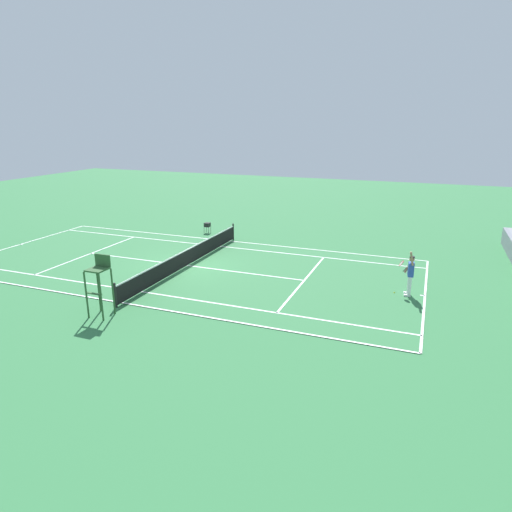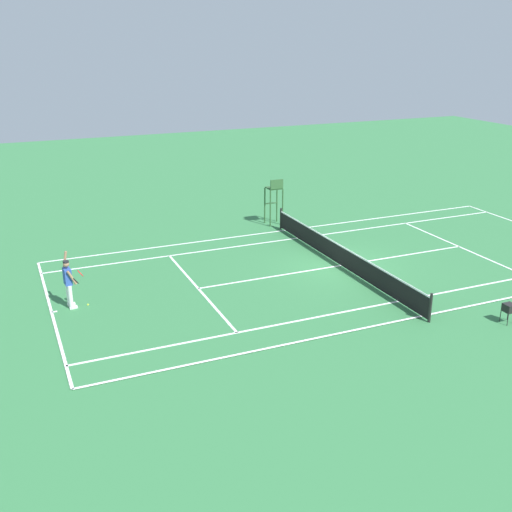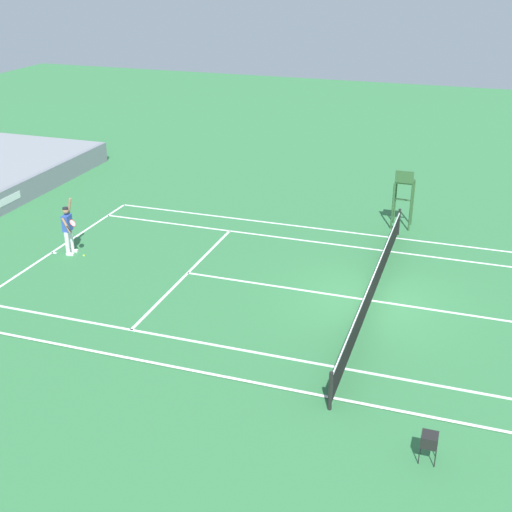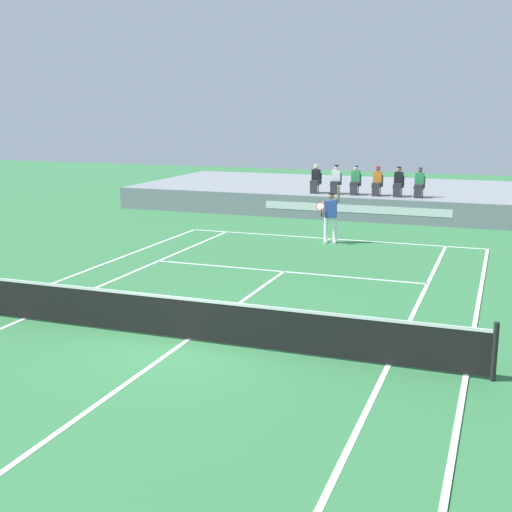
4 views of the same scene
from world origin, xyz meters
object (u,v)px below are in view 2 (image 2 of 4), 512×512
Objects in this scene: tennis_player at (69,282)px; umpire_chair at (274,195)px; tennis_ball at (88,305)px; ball_hopper at (509,308)px.

umpire_chair is (6.58, -11.18, 0.56)m from tennis_player.
tennis_ball is 0.10× the size of ball_hopper.
tennis_player is at bearing 62.08° from ball_hopper.
umpire_chair reaches higher than ball_hopper.
ball_hopper is at bearing -117.92° from tennis_player.
umpire_chair reaches higher than tennis_player.
tennis_player is at bearing 84.22° from tennis_ball.
tennis_ball is 14.89m from ball_hopper.
tennis_player is 15.42m from ball_hopper.
tennis_player is 0.85× the size of umpire_chair.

